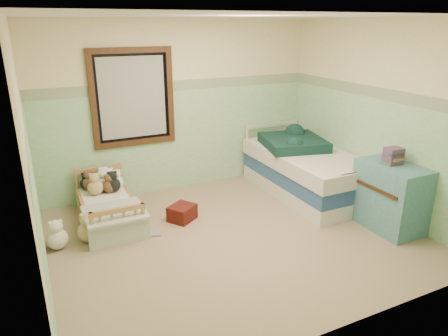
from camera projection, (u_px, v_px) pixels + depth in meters
name	position (u px, v px, depth m)	size (l,w,h in m)	color
floor	(235.00, 236.00, 4.98)	(4.20, 3.60, 0.02)	#836D51
ceiling	(237.00, 15.00, 4.13)	(4.20, 3.60, 0.02)	silver
wall_back	(180.00, 107.00, 6.08)	(4.20, 0.04, 2.50)	beige
wall_front	(347.00, 193.00, 3.03)	(4.20, 0.04, 2.50)	beige
wall_left	(29.00, 162.00, 3.70)	(0.04, 3.60, 2.50)	beige
wall_right	(377.00, 118.00, 5.41)	(0.04, 3.60, 2.50)	beige
wainscot_mint	(182.00, 140.00, 6.24)	(4.20, 0.01, 1.50)	#78B97A
border_strip	(180.00, 85.00, 5.96)	(4.20, 0.01, 0.15)	#40634A
window_frame	(133.00, 98.00, 5.69)	(1.16, 0.06, 1.36)	black
window_blinds	(133.00, 98.00, 5.70)	(0.92, 0.01, 1.12)	#B5B5AE
toddler_bed_frame	(109.00, 215.00, 5.31)	(0.65, 1.29, 0.17)	#975E37
toddler_mattress	(108.00, 205.00, 5.26)	(0.59, 1.24, 0.12)	white
patchwork_quilt	(114.00, 212.00, 4.90)	(0.70, 0.65, 0.03)	#89A8CE
plush_bed_brown	(89.00, 183.00, 5.57)	(0.18, 0.18, 0.18)	brown
plush_bed_white	(104.00, 180.00, 5.65)	(0.20, 0.20, 0.20)	white
plush_bed_tan	(95.00, 187.00, 5.41)	(0.20, 0.20, 0.20)	tan
plush_bed_dark	(113.00, 185.00, 5.50)	(0.20, 0.20, 0.20)	black
plush_floor_cream	(57.00, 239.00, 4.66)	(0.24, 0.24, 0.24)	silver
plush_floor_tan	(88.00, 232.00, 4.81)	(0.25, 0.25, 0.25)	tan
twin_bed_frame	(305.00, 187.00, 6.17)	(1.00, 2.01, 0.22)	silver
twin_boxspring	(306.00, 173.00, 6.10)	(1.00, 2.01, 0.22)	navy
twin_mattress	(307.00, 159.00, 6.02)	(1.04, 2.05, 0.22)	silver
teal_blanket	(293.00, 142.00, 6.20)	(0.85, 0.90, 0.14)	black
dresser	(390.00, 197.00, 5.06)	(0.52, 0.83, 0.83)	#386D70
book_stack	(393.00, 156.00, 4.92)	(0.20, 0.16, 0.20)	brown
red_pillow	(182.00, 213.00, 5.34)	(0.32, 0.28, 0.20)	maroon
floor_book	(151.00, 232.00, 5.03)	(0.26, 0.20, 0.02)	orange
extra_plush_0	(117.00, 182.00, 5.60)	(0.19, 0.19, 0.19)	white
extra_plush_1	(104.00, 183.00, 5.58)	(0.19, 0.19, 0.19)	silver
extra_plush_2	(110.00, 186.00, 5.48)	(0.18, 0.18, 0.18)	brown
extra_plush_3	(86.00, 184.00, 5.58)	(0.17, 0.17, 0.17)	black
extra_plush_4	(109.00, 181.00, 5.62)	(0.20, 0.20, 0.20)	white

